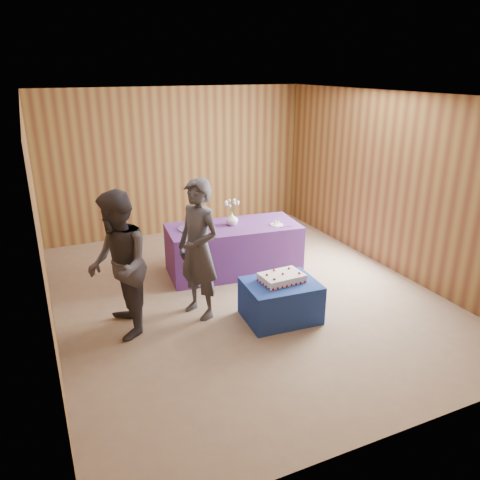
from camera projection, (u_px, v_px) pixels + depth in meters
ground at (243, 294)px, 6.63m from camera, size 6.00×6.00×0.00m
room_shell at (243, 168)px, 6.00m from camera, size 5.04×6.04×2.72m
cake_table at (281, 300)px, 5.90m from camera, size 0.94×0.76×0.50m
serving_table at (233, 248)px, 7.25m from camera, size 2.08×1.10×0.75m
sheet_cake at (282, 278)px, 5.84m from camera, size 0.57×0.40×0.13m
vase at (232, 219)px, 7.11m from camera, size 0.19×0.19×0.20m
flower_spray at (232, 203)px, 7.03m from camera, size 0.24×0.24×0.18m
platter at (191, 229)px, 6.95m from camera, size 0.52×0.52×0.02m
plate at (277, 225)px, 7.14m from camera, size 0.22×0.22×0.01m
cake_slice at (277, 222)px, 7.13m from camera, size 0.07×0.06×0.08m
knife at (285, 227)px, 7.05m from camera, size 0.26×0.05×0.00m
guest_left at (198, 250)px, 5.78m from camera, size 0.65×0.77×1.79m
guest_right at (118, 266)px, 5.36m from camera, size 0.70×0.88×1.75m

